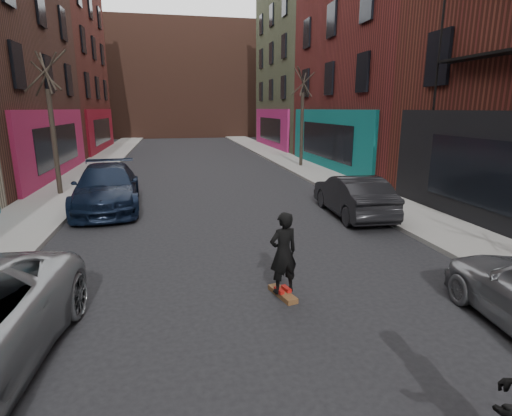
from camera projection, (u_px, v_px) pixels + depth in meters
name	position (u px, v px, depth m)	size (l,w,h in m)	color
sidewalk_left	(105.00, 160.00, 28.00)	(2.50, 84.00, 0.13)	gray
sidewalk_right	(277.00, 155.00, 30.46)	(2.50, 84.00, 0.13)	gray
building_far	(182.00, 81.00, 52.25)	(40.00, 10.00, 14.00)	#47281E
tree_left_far	(51.00, 113.00, 15.81)	(2.00, 2.00, 6.50)	black
tree_right_far	(302.00, 109.00, 23.91)	(2.00, 2.00, 6.80)	black
parked_left_end	(107.00, 187.00, 14.43)	(2.20, 5.42, 1.57)	black
parked_right_end	(353.00, 195.00, 13.49)	(1.48, 4.23, 1.39)	black
skateboard	(283.00, 294.00, 7.76)	(0.22, 0.80, 0.10)	brown
skateboarder	(283.00, 253.00, 7.55)	(0.58, 0.38, 1.60)	black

